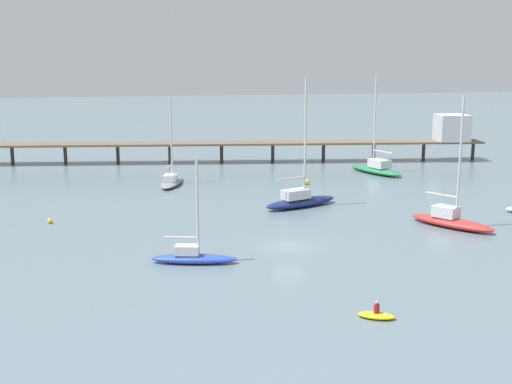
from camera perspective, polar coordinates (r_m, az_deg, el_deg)
The scene contains 10 objects.
ground_plane at distance 56.26m, azimuth 2.80°, elevation -4.70°, with size 400.00×400.00×0.00m, color slate.
pier at distance 99.67m, azimuth 5.91°, elevation 4.72°, with size 77.81×13.06×6.93m.
sailboat_red at distance 64.87m, azimuth 16.33°, elevation -2.22°, with size 6.68×8.15×12.18m.
sailboat_gray at distance 82.92m, azimuth -7.23°, elevation 1.06°, with size 4.13×8.69×10.71m.
sailboat_green at distance 91.32m, azimuth 10.24°, elevation 2.07°, with size 6.06×9.70×13.12m.
sailboat_blue at distance 51.98m, azimuth -5.41°, elevation -5.42°, with size 6.87×2.85×8.29m.
sailboat_navy at distance 70.39m, azimuth 3.79°, elevation -0.60°, with size 8.94×5.45×13.45m.
dinghy_yellow at distance 42.26m, azimuth 10.25°, elevation -10.29°, with size 2.49×1.89×1.14m.
mooring_buoy_near at distance 66.60m, azimuth -17.21°, elevation -2.38°, with size 0.50×0.50×0.50m, color yellow.
mooring_buoy_mid at distance 82.56m, azimuth 4.37°, elevation 0.87°, with size 0.66×0.66×0.66m, color yellow.
Camera 1 is at (-12.22, -52.53, 16.03)m, focal length 46.78 mm.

